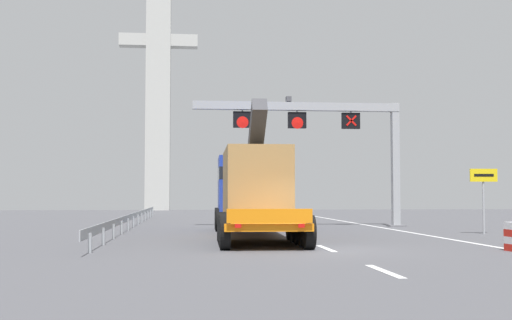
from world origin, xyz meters
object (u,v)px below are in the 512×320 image
overhead_lane_gantry (325,126)px  heavy_haul_truck_orange (251,189)px  bridge_pylon_distant (158,70)px  exit_sign_yellow (484,185)px

overhead_lane_gantry → heavy_haul_truck_orange: overhead_lane_gantry is taller
bridge_pylon_distant → overhead_lane_gantry: bearing=-74.6°
heavy_haul_truck_orange → bridge_pylon_distant: (-6.27, 47.25, 14.22)m
overhead_lane_gantry → heavy_haul_truck_orange: size_ratio=0.83×
heavy_haul_truck_orange → exit_sign_yellow: (10.47, -0.20, 0.18)m
heavy_haul_truck_orange → exit_sign_yellow: bearing=-1.1°
exit_sign_yellow → bridge_pylon_distant: bearing=109.4°
heavy_haul_truck_orange → exit_sign_yellow: heavy_haul_truck_orange is taller
overhead_lane_gantry → bridge_pylon_distant: bridge_pylon_distant is taller
overhead_lane_gantry → exit_sign_yellow: 9.82m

